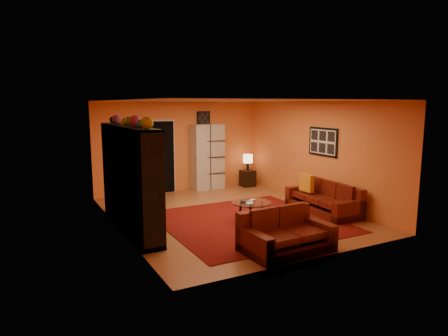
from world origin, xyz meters
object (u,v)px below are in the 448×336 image
entertainment_unit (130,178)px  side_table (248,178)px  sofa (325,200)px  coffee_table (251,204)px  loveseat (284,234)px  table_lamp (248,159)px  tv (131,182)px  storage_cabinet (207,157)px  bowl_chair (134,204)px

entertainment_unit → side_table: size_ratio=6.00×
sofa → side_table: size_ratio=4.02×
sofa → coffee_table: (-1.98, 0.13, 0.10)m
entertainment_unit → sofa: 4.55m
loveseat → table_lamp: 5.50m
tv → coffee_table: (2.38, -0.77, -0.58)m
storage_cabinet → bowl_chair: 3.50m
bowl_chair → table_lamp: 4.45m
sofa → table_lamp: bearing=94.6°
bowl_chair → sofa: bearing=-21.6°
table_lamp → tv: bearing=-149.6°
entertainment_unit → table_lamp: entertainment_unit is taller
side_table → table_lamp: size_ratio=1.02×
storage_cabinet → table_lamp: bearing=-15.4°
loveseat → coffee_table: bearing=-14.7°
entertainment_unit → tv: entertainment_unit is taller
bowl_chair → tv: bearing=-107.1°
tv → entertainment_unit: bearing=136.5°
entertainment_unit → bowl_chair: bearing=70.7°
sofa → loveseat: (-2.35, -1.57, -0.00)m
coffee_table → bowl_chair: bowl_chair is taller
coffee_table → bowl_chair: (-2.15, 1.51, -0.09)m
loveseat → table_lamp: size_ratio=3.19×
coffee_table → side_table: size_ratio=1.72×
coffee_table → bowl_chair: size_ratio=1.26×
tv → storage_cabinet: storage_cabinet is taller
sofa → bowl_chair: 4.44m
bowl_chair → table_lamp: table_lamp is taller
entertainment_unit → storage_cabinet: (3.06, 2.80, -0.08)m
entertainment_unit → side_table: 5.09m
tv → side_table: size_ratio=1.73×
storage_cabinet → coffee_table: bearing=-104.8°
entertainment_unit → coffee_table: (2.43, -0.72, -0.66)m
storage_cabinet → table_lamp: 1.29m
tv → loveseat: bearing=-141.0°
entertainment_unit → coffee_table: entertainment_unit is taller
loveseat → bowl_chair: 3.66m
entertainment_unit → bowl_chair: entertainment_unit is taller
tv → coffee_table: size_ratio=1.00×
tv → coffee_table: 2.57m
loveseat → bowl_chair: loveseat is taller
side_table → tv: bearing=-149.6°
sofa → side_table: (-0.08, 3.41, -0.04)m
tv → bowl_chair: 1.02m
storage_cabinet → side_table: (1.26, -0.24, -0.72)m
loveseat → storage_cabinet: bearing=-13.1°
tv → side_table: tv is taller
sofa → bowl_chair: (-4.13, 1.64, 0.01)m
bowl_chair → side_table: 4.42m
table_lamp → entertainment_unit: bearing=-149.4°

